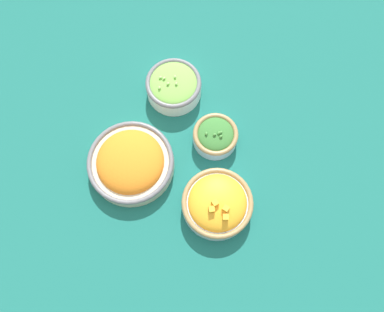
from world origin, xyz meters
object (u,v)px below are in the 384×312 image
Objects in this scene: bowl_broccoli at (215,136)px; bowl_squash at (217,203)px; bowl_carrots at (131,163)px; bowl_lettuce at (174,86)px.

bowl_squash is at bearing -144.79° from bowl_broccoli.
bowl_carrots is at bearing 143.43° from bowl_broccoli.
bowl_squash is 0.79× the size of bowl_carrots.
bowl_squash reaches higher than bowl_carrots.
bowl_squash is at bearing -125.88° from bowl_lettuce.
bowl_broccoli is at bearing 35.21° from bowl_squash.
bowl_carrots is (-0.17, 0.13, -0.00)m from bowl_broccoli.
bowl_broccoli is 0.17m from bowl_squash.
bowl_broccoli is 0.79× the size of bowl_lettuce.
bowl_lettuce reaches higher than bowl_broccoli.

